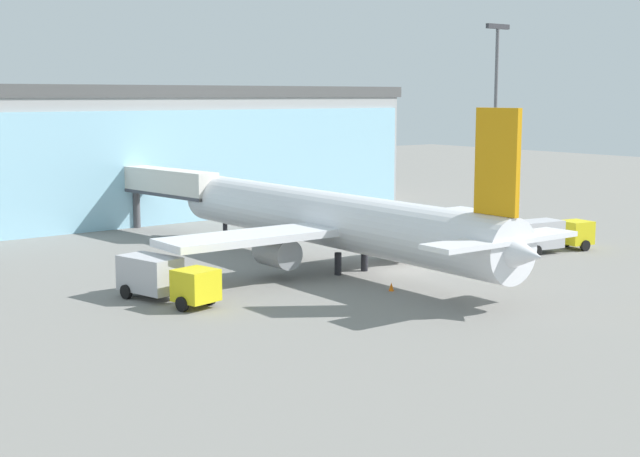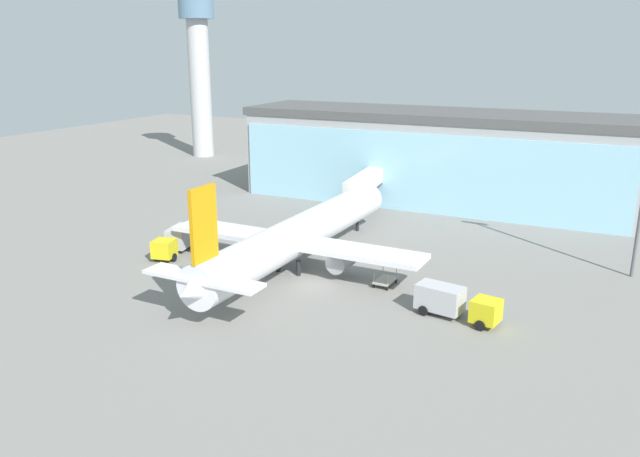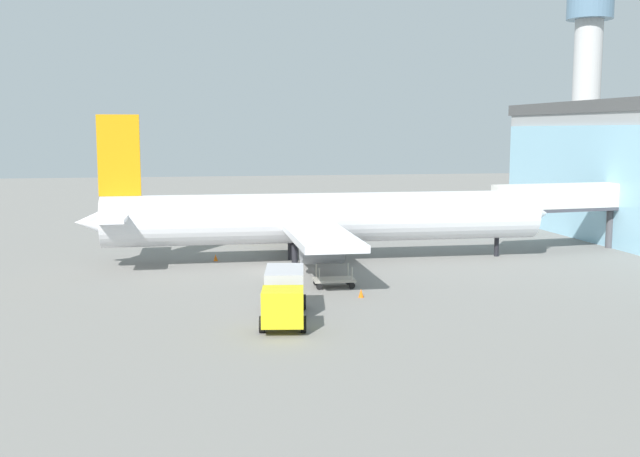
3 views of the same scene
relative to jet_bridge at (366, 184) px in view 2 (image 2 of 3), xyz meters
The scene contains 10 objects.
ground 27.05m from the jet_bridge, 77.84° to the right, with size 240.00×240.00×0.00m, color gray.
terminal_building 13.96m from the jet_bridge, 65.93° to the left, with size 57.55×16.41×13.56m.
jet_bridge is the anchor object (origin of this frame).
control_tower 60.24m from the jet_bridge, 149.29° to the left, with size 7.53×7.53×32.54m.
airplane 22.61m from the jet_bridge, 85.17° to the right, with size 28.39×39.02×11.87m.
catering_truck 27.92m from the jet_bridge, 117.64° to the right, with size 3.82×7.61×2.65m.
fuel_truck 34.40m from the jet_bridge, 54.03° to the right, with size 7.55×3.40×2.65m.
baggage_cart 26.50m from the jet_bridge, 62.63° to the right, with size 1.67×2.84×1.50m.
safety_cone_nose 31.16m from the jet_bridge, 89.62° to the right, with size 0.36×0.36×0.55m, color orange.
safety_cone_wingtip 27.34m from the jet_bridge, 55.11° to the right, with size 0.36×0.36×0.55m, color orange.
Camera 2 is at (26.73, -51.24, 22.68)m, focal length 35.00 mm.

